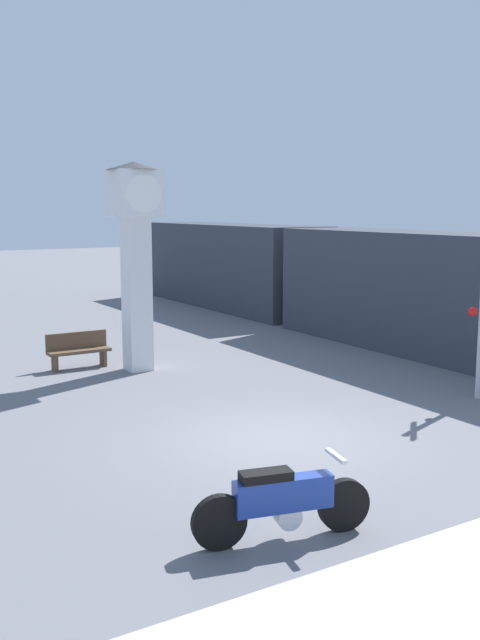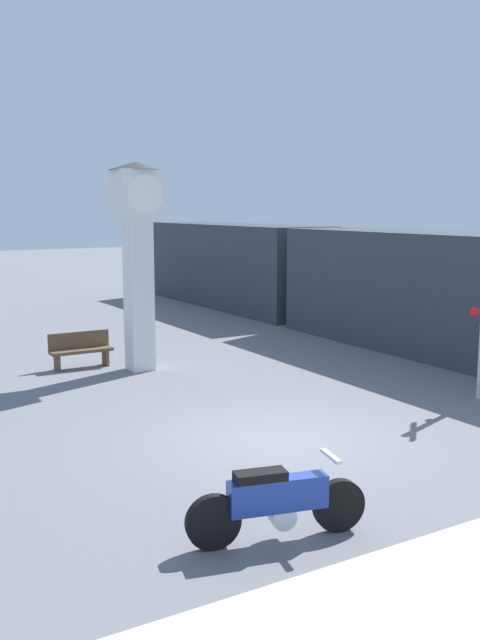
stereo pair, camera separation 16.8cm
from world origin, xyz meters
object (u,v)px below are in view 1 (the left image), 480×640
at_px(freight_train, 311,276).
at_px(bench, 78,349).
at_px(motorcycle, 283,502).
at_px(clock_tower, 136,234).

height_order(freight_train, bench, freight_train).
distance_m(motorcycle, bench, 10.68).
xyz_separation_m(motorcycle, clock_tower, (2.21, 9.64, 2.94)).
bearing_deg(freight_train, motorcycle, -128.03).
xyz_separation_m(clock_tower, freight_train, (8.12, 3.57, -1.74)).
bearing_deg(motorcycle, freight_train, 65.33).
relative_size(motorcycle, clock_tower, 0.44).
relative_size(freight_train, bench, 13.70).
xyz_separation_m(motorcycle, bench, (0.98, 10.63, -0.01)).
bearing_deg(clock_tower, motorcycle, -102.92).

